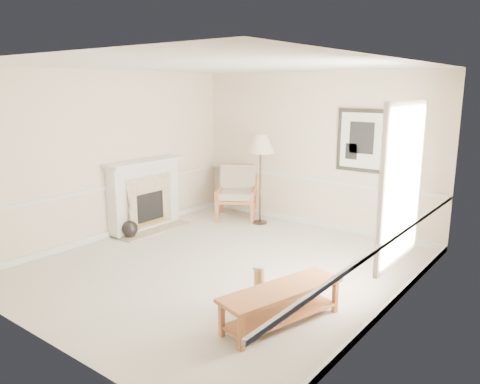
# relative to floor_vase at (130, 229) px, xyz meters

# --- Properties ---
(ground) EXTENTS (5.50, 5.50, 0.00)m
(ground) POSITION_rel_floor_vase_xyz_m (2.15, -0.06, -0.16)
(ground) COLOR silver
(ground) RESTS_ON ground
(room) EXTENTS (5.04, 5.54, 2.92)m
(room) POSITION_rel_floor_vase_xyz_m (2.29, 0.02, 1.71)
(room) COLOR beige
(room) RESTS_ON ground
(fireplace) EXTENTS (0.64, 1.64, 1.31)m
(fireplace) POSITION_rel_floor_vase_xyz_m (-0.19, 0.54, 0.49)
(fireplace) COLOR white
(fireplace) RESTS_ON ground
(floor_vase) EXTENTS (0.29, 0.29, 0.85)m
(floor_vase) POSITION_rel_floor_vase_xyz_m (0.00, 0.00, 0.00)
(floor_vase) COLOR black
(floor_vase) RESTS_ON ground
(armchair) EXTENTS (1.11, 1.13, 1.05)m
(armchair) POSITION_rel_floor_vase_xyz_m (0.62, 2.29, 0.41)
(armchair) COLOR brown
(armchair) RESTS_ON ground
(floor_lamp) EXTENTS (0.56, 0.56, 1.74)m
(floor_lamp) POSITION_rel_floor_vase_xyz_m (1.31, 2.14, 1.36)
(floor_lamp) COLOR black
(floor_lamp) RESTS_ON ground
(bench) EXTENTS (0.85, 1.58, 0.43)m
(bench) POSITION_rel_floor_vase_xyz_m (3.80, -0.98, 0.13)
(bench) COLOR brown
(bench) RESTS_ON ground
(scratching_post) EXTENTS (0.45, 0.45, 0.59)m
(scratching_post) POSITION_rel_floor_vase_xyz_m (3.45, -0.91, 0.03)
(scratching_post) COLOR beige
(scratching_post) RESTS_ON ground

